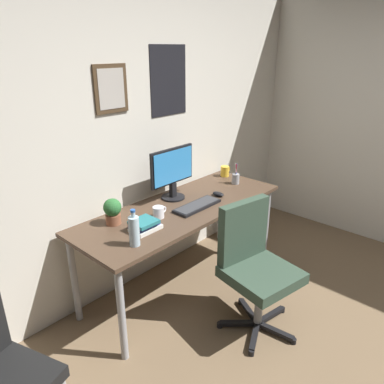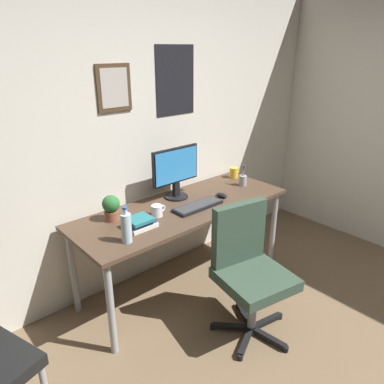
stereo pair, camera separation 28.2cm
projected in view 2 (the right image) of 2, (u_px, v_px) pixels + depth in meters
wall_back at (135, 132)px, 2.94m from camera, size 4.40×0.10×2.60m
desk at (184, 214)px, 2.98m from camera, size 1.85×0.68×0.74m
office_chair at (248, 265)px, 2.54m from camera, size 0.58×0.57×0.95m
monitor at (176, 171)px, 3.03m from camera, size 0.46×0.20×0.43m
keyboard at (198, 206)px, 2.91m from camera, size 0.43×0.15×0.03m
computer_mouse at (222, 195)px, 3.11m from camera, size 0.06×0.11×0.04m
water_bottle at (126, 227)px, 2.37m from camera, size 0.07×0.07×0.25m
coffee_mug_near at (234, 172)px, 3.58m from camera, size 0.12×0.08×0.10m
coffee_mug_far at (157, 211)px, 2.76m from camera, size 0.12×0.09×0.09m
potted_plant at (111, 207)px, 2.67m from camera, size 0.13×0.13×0.20m
pen_cup at (243, 180)px, 3.37m from camera, size 0.07×0.07×0.20m
book_stack_left at (140, 223)px, 2.58m from camera, size 0.21×0.16×0.08m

